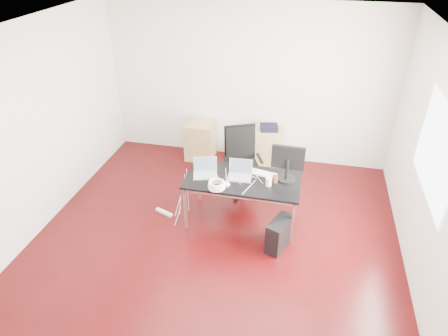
% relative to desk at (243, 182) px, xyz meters
% --- Properties ---
extents(room_shell, '(5.00, 5.00, 5.00)m').
position_rel_desk_xyz_m(room_shell, '(-0.24, -0.51, 0.73)').
color(room_shell, '#310507').
rests_on(room_shell, ground).
extents(desk, '(1.60, 0.80, 0.73)m').
position_rel_desk_xyz_m(desk, '(0.00, 0.00, 0.00)').
color(desk, black).
rests_on(desk, ground).
extents(office_chair, '(0.63, 0.64, 1.08)m').
position_rel_desk_xyz_m(office_chair, '(-0.16, 0.79, -0.07)').
color(office_chair, black).
rests_on(office_chair, ground).
extents(filing_cabinet_left, '(0.50, 0.50, 0.70)m').
position_rel_desk_xyz_m(filing_cabinet_left, '(-1.11, 1.72, -0.33)').
color(filing_cabinet_left, tan).
rests_on(filing_cabinet_left, ground).
extents(filing_cabinet_right, '(0.50, 0.50, 0.70)m').
position_rel_desk_xyz_m(filing_cabinet_right, '(0.13, 1.72, -0.33)').
color(filing_cabinet_right, tan).
rests_on(filing_cabinet_right, ground).
extents(pc_tower, '(0.35, 0.49, 0.44)m').
position_rel_desk_xyz_m(pc_tower, '(0.59, -0.45, -0.46)').
color(pc_tower, black).
rests_on(pc_tower, ground).
extents(wastebasket, '(0.28, 0.28, 0.28)m').
position_rel_desk_xyz_m(wastebasket, '(-0.42, 1.74, -0.54)').
color(wastebasket, black).
rests_on(wastebasket, ground).
extents(power_strip, '(0.30, 0.17, 0.04)m').
position_rel_desk_xyz_m(power_strip, '(-1.19, -0.10, -0.66)').
color(power_strip, white).
rests_on(power_strip, ground).
extents(laptop_left, '(0.39, 0.33, 0.23)m').
position_rel_desk_xyz_m(laptop_left, '(-0.55, -0.00, 0.11)').
color(laptop_left, silver).
rests_on(laptop_left, desk).
extents(laptop_right, '(0.35, 0.27, 0.23)m').
position_rel_desk_xyz_m(laptop_right, '(-0.05, 0.05, 0.11)').
color(laptop_right, silver).
rests_on(laptop_right, desk).
extents(monitor, '(0.45, 0.26, 0.51)m').
position_rel_desk_xyz_m(monitor, '(0.58, 0.14, 0.34)').
color(monitor, black).
rests_on(monitor, desk).
extents(keyboard, '(0.46, 0.23, 0.02)m').
position_rel_desk_xyz_m(keyboard, '(0.23, 0.19, 0.06)').
color(keyboard, white).
rests_on(keyboard, desk).
extents(cup_white, '(0.09, 0.09, 0.12)m').
position_rel_desk_xyz_m(cup_white, '(0.37, -0.08, 0.11)').
color(cup_white, white).
rests_on(cup_white, desk).
extents(cup_brown, '(0.09, 0.09, 0.10)m').
position_rel_desk_xyz_m(cup_brown, '(0.44, 0.02, 0.10)').
color(cup_brown, '#54261C').
rests_on(cup_brown, desk).
extents(cable_coil, '(0.24, 0.24, 0.11)m').
position_rel_desk_xyz_m(cable_coil, '(-0.31, -0.31, 0.11)').
color(cable_coil, white).
rests_on(cable_coil, desk).
extents(power_adapter, '(0.09, 0.09, 0.03)m').
position_rel_desk_xyz_m(power_adapter, '(-0.19, -0.21, 0.07)').
color(power_adapter, white).
rests_on(power_adapter, desk).
extents(speaker, '(0.10, 0.10, 0.18)m').
position_rel_desk_xyz_m(speaker, '(-1.20, 1.67, 0.11)').
color(speaker, '#9E9E9E').
rests_on(speaker, filing_cabinet_left).
extents(navy_garment, '(0.34, 0.30, 0.09)m').
position_rel_desk_xyz_m(navy_garment, '(0.15, 1.70, 0.07)').
color(navy_garment, black).
rests_on(navy_garment, filing_cabinet_right).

